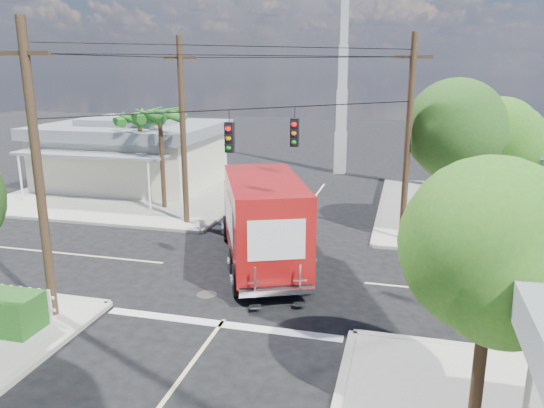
% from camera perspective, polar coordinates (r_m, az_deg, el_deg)
% --- Properties ---
extents(ground, '(120.00, 120.00, 0.00)m').
position_cam_1_polar(ground, '(20.42, -1.41, -7.38)').
color(ground, black).
rests_on(ground, ground).
extents(sidewalk_ne, '(14.12, 14.12, 0.14)m').
position_cam_1_polar(sidewalk_ne, '(30.58, 24.64, -1.04)').
color(sidewalk_ne, '#A9A499').
rests_on(sidewalk_ne, ground).
extents(sidewalk_nw, '(14.12, 14.12, 0.14)m').
position_cam_1_polar(sidewalk_nw, '(34.07, -14.15, 1.38)').
color(sidewalk_nw, '#A9A499').
rests_on(sidewalk_nw, ground).
extents(road_markings, '(32.00, 32.00, 0.01)m').
position_cam_1_polar(road_markings, '(19.11, -2.62, -8.97)').
color(road_markings, beige).
rests_on(road_markings, ground).
extents(building_nw, '(10.80, 10.20, 4.30)m').
position_cam_1_polar(building_nw, '(35.56, -14.76, 5.43)').
color(building_nw, beige).
rests_on(building_nw, sidewalk_nw).
extents(radio_tower, '(0.80, 0.80, 17.00)m').
position_cam_1_polar(radio_tower, '(38.53, 7.56, 11.59)').
color(radio_tower, silver).
rests_on(radio_tower, ground).
extents(tree_ne_front, '(4.21, 4.14, 6.66)m').
position_cam_1_polar(tree_ne_front, '(25.20, 19.07, 7.29)').
color(tree_ne_front, '#422D1C').
rests_on(tree_ne_front, sidewalk_ne).
extents(tree_ne_back, '(3.77, 3.66, 5.82)m').
position_cam_1_polar(tree_ne_back, '(27.76, 24.02, 6.24)').
color(tree_ne_back, '#422D1C').
rests_on(tree_ne_back, sidewalk_ne).
extents(tree_se, '(3.67, 3.54, 5.62)m').
position_cam_1_polar(tree_se, '(11.68, 22.68, -4.65)').
color(tree_se, '#422D1C').
rests_on(tree_se, sidewalk_se).
extents(palm_nw_front, '(3.01, 3.08, 5.59)m').
position_cam_1_polar(palm_nw_front, '(28.77, -11.98, 9.16)').
color(palm_nw_front, '#422D1C').
rests_on(palm_nw_front, sidewalk_nw).
extents(palm_nw_back, '(3.01, 3.08, 5.19)m').
position_cam_1_polar(palm_nw_back, '(31.05, -14.07, 8.75)').
color(palm_nw_back, '#422D1C').
rests_on(palm_nw_back, sidewalk_nw).
extents(utility_poles, '(12.00, 10.68, 9.00)m').
position_cam_1_polar(utility_poles, '(21.13, -4.46, 6.51)').
color(utility_poles, '#473321').
rests_on(utility_poles, ground).
extents(vending_boxes, '(1.90, 0.50, 1.10)m').
position_cam_1_polar(vending_boxes, '(25.40, 16.80, -1.88)').
color(vending_boxes, maroon).
rests_on(vending_boxes, sidewalk_ne).
extents(delivery_truck, '(5.47, 8.69, 3.64)m').
position_cam_1_polar(delivery_truck, '(20.61, -1.07, -1.71)').
color(delivery_truck, black).
rests_on(delivery_truck, ground).
extents(parked_car, '(5.97, 4.03, 1.52)m').
position_cam_1_polar(parked_car, '(22.82, 27.05, -4.60)').
color(parked_car, silver).
rests_on(parked_car, ground).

